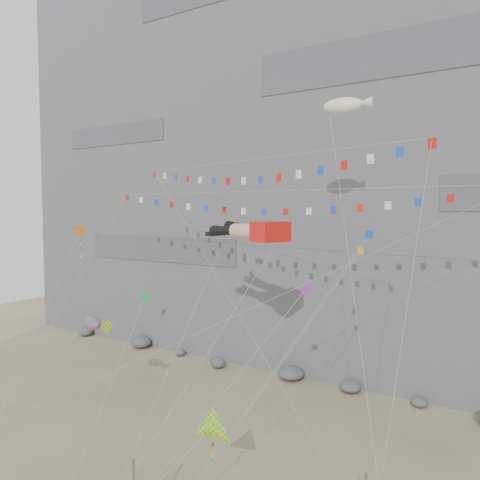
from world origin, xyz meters
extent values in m
plane|color=tan|center=(0.00, 0.00, 0.00)|extent=(120.00, 120.00, 0.00)
cube|color=slate|center=(0.00, 32.00, 25.00)|extent=(80.00, 28.00, 50.00)
cube|color=red|center=(3.80, 5.62, 15.06)|extent=(2.53, 2.91, 1.44)
cylinder|color=#DEA18A|center=(1.58, 5.70, 15.06)|extent=(2.65, 1.87, 1.06)
sphere|color=black|center=(0.44, 6.14, 15.06)|extent=(0.97, 0.97, 0.97)
cone|color=black|center=(-0.90, 6.66, 14.98)|extent=(3.03, 1.87, 0.99)
cube|color=black|center=(-2.71, 7.36, 14.65)|extent=(1.03, 0.73, 0.35)
cylinder|color=#DEA18A|center=(2.10, 7.05, 15.06)|extent=(2.65, 1.87, 1.06)
sphere|color=black|center=(0.96, 7.48, 15.06)|extent=(0.97, 0.97, 0.97)
cone|color=black|center=(-0.38, 8.00, 15.20)|extent=(3.05, 1.88, 1.06)
cube|color=black|center=(-2.19, 8.70, 15.09)|extent=(1.03, 0.73, 0.35)
cylinder|color=gray|center=(2.63, -1.65, 7.56)|extent=(0.03, 0.03, 21.03)
cylinder|color=gray|center=(-6.41, 2.65, 9.10)|extent=(0.03, 0.03, 28.38)
cylinder|color=gray|center=(7.91, 2.04, 10.13)|extent=(0.03, 0.03, 23.81)
cylinder|color=gray|center=(-12.87, -1.57, 7.50)|extent=(0.03, 0.03, 16.28)
cylinder|color=gray|center=(-11.95, -1.57, 3.75)|extent=(0.03, 0.03, 10.37)
cylinder|color=gray|center=(10.84, 4.23, 12.10)|extent=(0.03, 0.03, 26.94)
cylinder|color=gray|center=(-0.95, 1.57, 7.72)|extent=(0.03, 0.03, 21.72)
cylinder|color=gray|center=(3.90, 0.22, 5.64)|extent=(0.03, 0.03, 16.06)
cylinder|color=gray|center=(-3.01, -3.38, 5.14)|extent=(0.03, 0.03, 13.84)
cylinder|color=gray|center=(6.86, 0.78, 6.94)|extent=(0.03, 0.03, 20.10)
cylinder|color=gray|center=(7.66, -1.08, 7.62)|extent=(0.03, 0.03, 18.88)
camera|label=1|loc=(19.65, -23.66, 16.58)|focal=35.00mm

